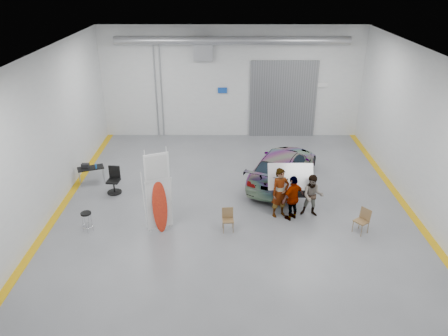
{
  "coord_description": "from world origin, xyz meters",
  "views": [
    {
      "loc": [
        -0.36,
        -15.18,
        8.74
      ],
      "look_at": [
        -0.4,
        0.35,
        1.5
      ],
      "focal_mm": 35.0,
      "sensor_mm": 36.0,
      "label": 1
    }
  ],
  "objects_px": {
    "person_b": "(313,196)",
    "surfboard_display": "(156,199)",
    "sedan_car": "(283,166)",
    "shop_stool": "(87,222)",
    "folding_chair_near": "(228,224)",
    "work_table": "(89,168)",
    "person_c": "(293,198)",
    "person_a": "(280,193)",
    "folding_chair_far": "(360,226)",
    "office_chair": "(114,182)"
  },
  "relations": [
    {
      "from": "person_a",
      "to": "folding_chair_near",
      "type": "bearing_deg",
      "value": -174.5
    },
    {
      "from": "person_a",
      "to": "person_c",
      "type": "height_order",
      "value": "person_a"
    },
    {
      "from": "work_table",
      "to": "office_chair",
      "type": "relative_size",
      "value": 1.09
    },
    {
      "from": "person_c",
      "to": "shop_stool",
      "type": "bearing_deg",
      "value": -31.08
    },
    {
      "from": "sedan_car",
      "to": "surfboard_display",
      "type": "height_order",
      "value": "surfboard_display"
    },
    {
      "from": "surfboard_display",
      "to": "office_chair",
      "type": "distance_m",
      "value": 3.8
    },
    {
      "from": "folding_chair_near",
      "to": "work_table",
      "type": "height_order",
      "value": "work_table"
    },
    {
      "from": "person_a",
      "to": "work_table",
      "type": "relative_size",
      "value": 1.6
    },
    {
      "from": "person_a",
      "to": "person_c",
      "type": "bearing_deg",
      "value": -49.85
    },
    {
      "from": "office_chair",
      "to": "shop_stool",
      "type": "bearing_deg",
      "value": -88.64
    },
    {
      "from": "folding_chair_far",
      "to": "shop_stool",
      "type": "xyz_separation_m",
      "value": [
        -9.79,
        0.05,
        0.1
      ]
    },
    {
      "from": "person_c",
      "to": "surfboard_display",
      "type": "distance_m",
      "value": 5.03
    },
    {
      "from": "person_b",
      "to": "work_table",
      "type": "distance_m",
      "value": 9.67
    },
    {
      "from": "sedan_car",
      "to": "folding_chair_near",
      "type": "bearing_deg",
      "value": 82.03
    },
    {
      "from": "person_c",
      "to": "office_chair",
      "type": "bearing_deg",
      "value": -54.24
    },
    {
      "from": "work_table",
      "to": "office_chair",
      "type": "distance_m",
      "value": 1.62
    },
    {
      "from": "person_b",
      "to": "person_c",
      "type": "distance_m",
      "value": 0.82
    },
    {
      "from": "shop_stool",
      "to": "office_chair",
      "type": "height_order",
      "value": "office_chair"
    },
    {
      "from": "person_b",
      "to": "surfboard_display",
      "type": "bearing_deg",
      "value": -160.26
    },
    {
      "from": "sedan_car",
      "to": "work_table",
      "type": "bearing_deg",
      "value": 23.83
    },
    {
      "from": "office_chair",
      "to": "folding_chair_near",
      "type": "bearing_deg",
      "value": -25.03
    },
    {
      "from": "shop_stool",
      "to": "work_table",
      "type": "bearing_deg",
      "value": 104.27
    },
    {
      "from": "sedan_car",
      "to": "person_a",
      "type": "xyz_separation_m",
      "value": [
        -0.46,
        -2.88,
        0.24
      ]
    },
    {
      "from": "person_c",
      "to": "folding_chair_near",
      "type": "xyz_separation_m",
      "value": [
        -2.42,
        -0.84,
        -0.63
      ]
    },
    {
      "from": "folding_chair_far",
      "to": "sedan_car",
      "type": "bearing_deg",
      "value": 172.32
    },
    {
      "from": "person_b",
      "to": "surfboard_display",
      "type": "height_order",
      "value": "surfboard_display"
    },
    {
      "from": "person_b",
      "to": "shop_stool",
      "type": "xyz_separation_m",
      "value": [
        -8.24,
        -1.15,
        -0.46
      ]
    },
    {
      "from": "folding_chair_near",
      "to": "office_chair",
      "type": "height_order",
      "value": "office_chair"
    },
    {
      "from": "surfboard_display",
      "to": "work_table",
      "type": "bearing_deg",
      "value": 108.46
    },
    {
      "from": "sedan_car",
      "to": "shop_stool",
      "type": "xyz_separation_m",
      "value": [
        -7.47,
        -4.01,
        -0.36
      ]
    },
    {
      "from": "sedan_car",
      "to": "folding_chair_near",
      "type": "relative_size",
      "value": 6.0
    },
    {
      "from": "surfboard_display",
      "to": "folding_chair_far",
      "type": "distance_m",
      "value": 7.34
    },
    {
      "from": "person_a",
      "to": "folding_chair_near",
      "type": "relative_size",
      "value": 2.31
    },
    {
      "from": "surfboard_display",
      "to": "shop_stool",
      "type": "distance_m",
      "value": 2.68
    },
    {
      "from": "sedan_car",
      "to": "folding_chair_near",
      "type": "distance_m",
      "value": 4.66
    },
    {
      "from": "sedan_car",
      "to": "person_b",
      "type": "distance_m",
      "value": 2.97
    },
    {
      "from": "sedan_car",
      "to": "folding_chair_far",
      "type": "xyz_separation_m",
      "value": [
        2.32,
        -4.06,
        -0.46
      ]
    },
    {
      "from": "shop_stool",
      "to": "work_table",
      "type": "distance_m",
      "value": 4.11
    },
    {
      "from": "person_a",
      "to": "folding_chair_near",
      "type": "distance_m",
      "value": 2.35
    },
    {
      "from": "person_a",
      "to": "surfboard_display",
      "type": "bearing_deg",
      "value": 170.59
    },
    {
      "from": "person_b",
      "to": "person_c",
      "type": "xyz_separation_m",
      "value": [
        -0.78,
        -0.25,
        0.05
      ]
    },
    {
      "from": "person_a",
      "to": "person_b",
      "type": "bearing_deg",
      "value": -21.94
    },
    {
      "from": "surfboard_display",
      "to": "folding_chair_near",
      "type": "distance_m",
      "value": 2.73
    },
    {
      "from": "person_c",
      "to": "folding_chair_near",
      "type": "height_order",
      "value": "person_c"
    },
    {
      "from": "shop_stool",
      "to": "folding_chair_near",
      "type": "bearing_deg",
      "value": 0.72
    },
    {
      "from": "person_c",
      "to": "person_b",
      "type": "bearing_deg",
      "value": 159.95
    },
    {
      "from": "folding_chair_near",
      "to": "office_chair",
      "type": "bearing_deg",
      "value": 144.05
    },
    {
      "from": "person_c",
      "to": "folding_chair_far",
      "type": "distance_m",
      "value": 2.58
    },
    {
      "from": "folding_chair_near",
      "to": "work_table",
      "type": "relative_size",
      "value": 0.69
    },
    {
      "from": "sedan_car",
      "to": "office_chair",
      "type": "height_order",
      "value": "sedan_car"
    }
  ]
}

